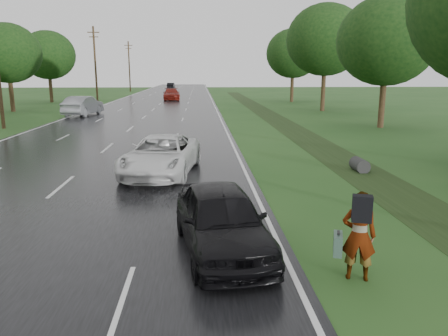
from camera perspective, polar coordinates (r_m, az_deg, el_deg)
name	(u,v)px	position (r m, az deg, el deg)	size (l,w,h in m)	color
road	(157,106)	(52.62, -8.69, 7.98)	(14.00, 180.00, 0.04)	black
edge_stripe_east	(214,106)	(52.42, -1.25, 8.13)	(0.12, 180.00, 0.01)	silver
edge_stripe_west	(100,106)	(53.67, -15.95, 7.76)	(0.12, 180.00, 0.01)	silver
center_line	(157,106)	(52.62, -8.69, 8.01)	(0.12, 180.00, 0.01)	silver
drainage_ditch	(308,139)	(27.07, 10.89, 3.80)	(2.20, 120.00, 0.56)	black
utility_pole_far	(95,63)	(63.83, -16.47, 13.04)	(1.60, 0.26, 10.00)	#382216
utility_pole_distant	(129,66)	(93.32, -12.27, 12.93)	(1.60, 0.26, 10.00)	#382216
tree_east_c	(387,41)	(34.02, 20.50, 15.29)	(7.00, 7.00, 9.29)	#382216
tree_east_d	(326,40)	(47.15, 13.13, 15.98)	(8.00, 8.00, 10.76)	#382216
tree_east_f	(293,53)	(60.61, 9.02, 14.56)	(7.20, 7.20, 9.62)	#382216
tree_west_d	(7,53)	(50.07, -26.46, 13.29)	(6.60, 6.60, 8.80)	#382216
tree_west_f	(48,55)	(63.42, -22.01, 13.52)	(7.00, 7.00, 9.29)	#382216
pedestrian	(358,235)	(8.94, 17.07, -8.31)	(0.87, 0.87, 1.80)	#A5998C
white_pickup	(161,155)	(17.38, -8.22, 1.66)	(2.49, 5.41, 1.50)	silver
dark_sedan	(222,219)	(9.80, -0.32, -6.73)	(1.77, 4.41, 1.50)	black
silver_sedan	(83,106)	(42.73, -17.94, 7.74)	(1.89, 5.41, 1.78)	gray
far_car_red	(171,94)	(63.57, -6.88, 9.55)	(2.30, 5.67, 1.65)	maroon
far_car_dark	(171,86)	(102.46, -6.93, 10.58)	(1.57, 4.50, 1.48)	black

